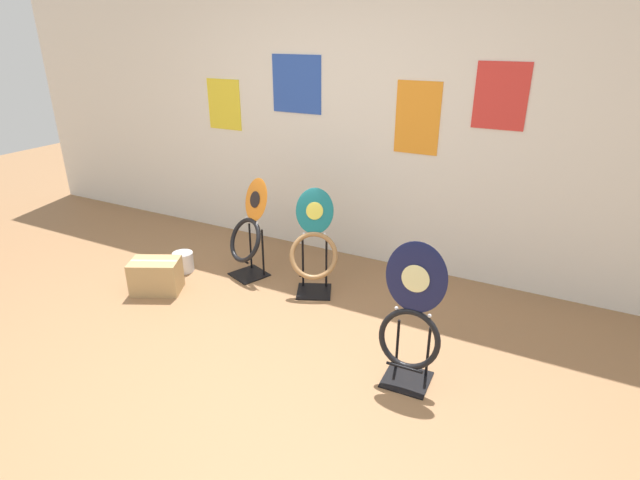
{
  "coord_description": "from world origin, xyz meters",
  "views": [
    {
      "loc": [
        1.86,
        -1.82,
        2.03
      ],
      "look_at": [
        0.24,
        1.25,
        0.55
      ],
      "focal_mm": 28.0,
      "sensor_mm": 36.0,
      "label": 1
    }
  ],
  "objects_px": {
    "toilet_seat_display_teal_sax": "(314,245)",
    "paint_can": "(183,261)",
    "toilet_seat_display_navy_moon": "(412,318)",
    "toilet_seat_display_orange_sun": "(248,234)",
    "storage_box": "(156,276)"
  },
  "relations": [
    {
      "from": "toilet_seat_display_teal_sax",
      "to": "paint_can",
      "type": "distance_m",
      "value": 1.28
    },
    {
      "from": "toilet_seat_display_navy_moon",
      "to": "toilet_seat_display_orange_sun",
      "type": "xyz_separation_m",
      "value": [
        -1.7,
        0.74,
        -0.06
      ]
    },
    {
      "from": "toilet_seat_display_navy_moon",
      "to": "paint_can",
      "type": "height_order",
      "value": "toilet_seat_display_navy_moon"
    },
    {
      "from": "paint_can",
      "to": "storage_box",
      "type": "height_order",
      "value": "storage_box"
    },
    {
      "from": "toilet_seat_display_navy_moon",
      "to": "paint_can",
      "type": "bearing_deg",
      "value": 167.04
    },
    {
      "from": "toilet_seat_display_teal_sax",
      "to": "toilet_seat_display_orange_sun",
      "type": "distance_m",
      "value": 0.64
    },
    {
      "from": "toilet_seat_display_navy_moon",
      "to": "paint_can",
      "type": "distance_m",
      "value": 2.37
    },
    {
      "from": "toilet_seat_display_navy_moon",
      "to": "toilet_seat_display_orange_sun",
      "type": "relative_size",
      "value": 1.08
    },
    {
      "from": "toilet_seat_display_teal_sax",
      "to": "storage_box",
      "type": "relative_size",
      "value": 1.84
    },
    {
      "from": "toilet_seat_display_teal_sax",
      "to": "toilet_seat_display_navy_moon",
      "type": "height_order",
      "value": "toilet_seat_display_navy_moon"
    },
    {
      "from": "toilet_seat_display_navy_moon",
      "to": "storage_box",
      "type": "xyz_separation_m",
      "value": [
        -2.21,
        0.13,
        -0.31
      ]
    },
    {
      "from": "toilet_seat_display_orange_sun",
      "to": "paint_can",
      "type": "distance_m",
      "value": 0.68
    },
    {
      "from": "toilet_seat_display_navy_moon",
      "to": "storage_box",
      "type": "distance_m",
      "value": 2.24
    },
    {
      "from": "toilet_seat_display_navy_moon",
      "to": "toilet_seat_display_orange_sun",
      "type": "height_order",
      "value": "toilet_seat_display_navy_moon"
    },
    {
      "from": "paint_can",
      "to": "storage_box",
      "type": "bearing_deg",
      "value": -80.52
    }
  ]
}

